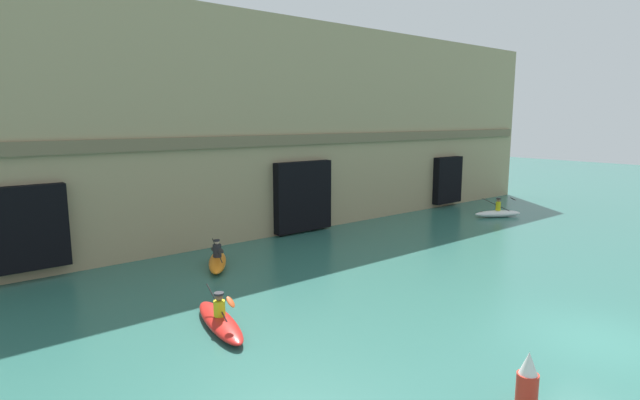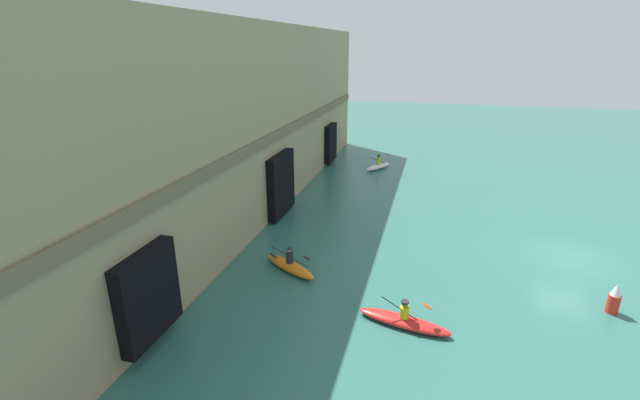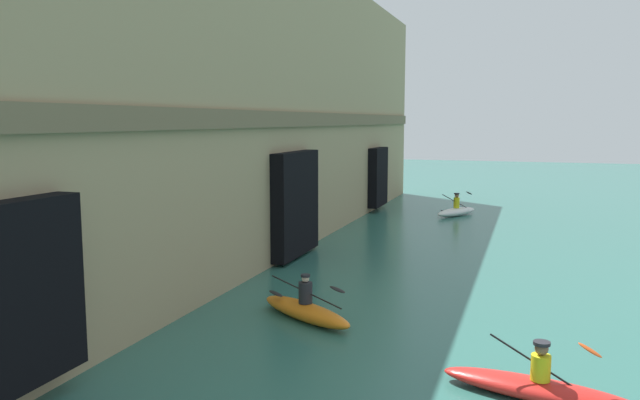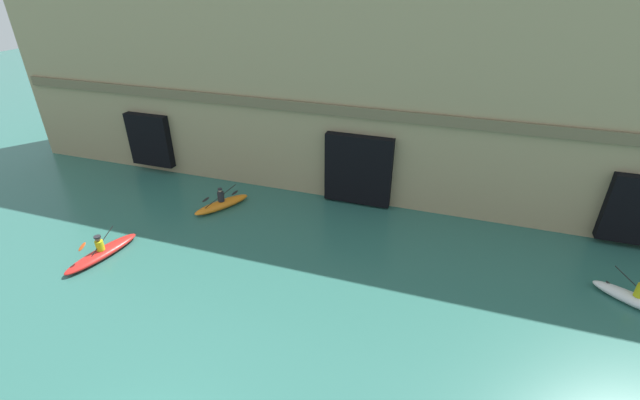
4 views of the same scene
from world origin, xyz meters
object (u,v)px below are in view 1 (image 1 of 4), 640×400
kayak_white (498,213)px  marker_buoy (527,382)px  kayak_red (220,320)px  kayak_orange (217,261)px

kayak_white → marker_buoy: bearing=-117.5°
kayak_red → marker_buoy: marker_buoy is taller
kayak_white → kayak_orange: bearing=-155.0°
kayak_red → kayak_orange: bearing=164.0°
kayak_red → marker_buoy: (3.00, -7.83, 0.37)m
kayak_white → marker_buoy: marker_buoy is taller
kayak_white → kayak_orange: 18.56m
kayak_white → marker_buoy: (-18.32, -11.72, 0.33)m
kayak_red → kayak_orange: 6.15m
kayak_red → kayak_white: kayak_white is taller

